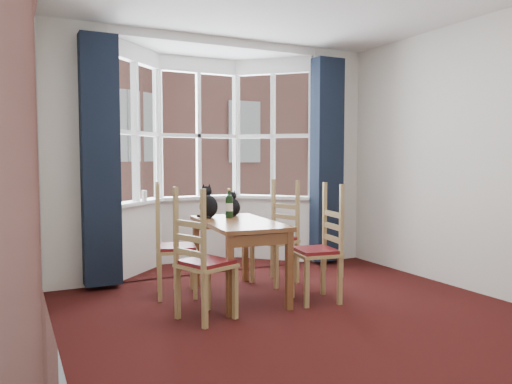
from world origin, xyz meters
TOP-DOWN VIEW (x-y plane):
  - floor at (0.00, 0.00)m, footprint 4.50×4.50m
  - wall_left at (-2.00, 0.00)m, footprint 0.00×4.50m
  - wall_right at (2.00, 0.00)m, footprint 0.00×4.50m
  - wall_back_pier_left at (-1.65, 2.25)m, footprint 0.70×0.12m
  - wall_back_pier_right at (1.65, 2.25)m, footprint 0.70×0.12m
  - bay_window at (0.00, 2.75)m, footprint 2.76×0.94m
  - curtain_left at (-1.42, 2.07)m, footprint 0.38×0.22m
  - curtain_right at (1.42, 2.07)m, footprint 0.38×0.22m
  - dining_table at (-0.26, 1.15)m, footprint 0.77×1.30m
  - chair_left_near at (-0.88, 0.62)m, footprint 0.52×0.53m
  - chair_left_far at (-0.89, 1.49)m, footprint 0.49×0.50m
  - chair_right_near at (0.44, 0.67)m, footprint 0.46×0.47m
  - chair_right_far at (0.41, 1.50)m, footprint 0.52×0.53m
  - cat_left at (-0.41, 1.58)m, footprint 0.21×0.28m
  - cat_right at (-0.12, 1.60)m, footprint 0.19×0.23m
  - wine_bottle at (-0.24, 1.42)m, footprint 0.08×0.08m
  - candle_tall at (-0.84, 2.60)m, footprint 0.06×0.06m
  - street at (0.00, 32.25)m, footprint 80.00×80.00m
  - tenement_building at (0.00, 14.01)m, footprint 18.40×7.80m

SIDE VIEW (x-z plane):
  - street at x=0.00m, z-range -6.00..-6.00m
  - floor at x=0.00m, z-range 0.00..0.00m
  - chair_left_near at x=-0.88m, z-range 0.01..0.93m
  - chair_left_far at x=-0.89m, z-range 0.01..0.93m
  - chair_right_near at x=0.44m, z-range 0.01..0.93m
  - chair_right_far at x=0.41m, z-range 0.01..0.93m
  - dining_table at x=-0.26m, z-range 0.27..1.03m
  - cat_right at x=-0.12m, z-range 0.73..1.00m
  - wine_bottle at x=-0.24m, z-range 0.74..1.04m
  - cat_left at x=-0.41m, z-range 0.72..1.07m
  - candle_tall at x=-0.84m, z-range 0.87..0.99m
  - curtain_left at x=-1.42m, z-range 0.05..2.65m
  - curtain_right at x=1.42m, z-range 0.05..2.65m
  - wall_left at x=-2.00m, z-range -0.85..3.65m
  - wall_right at x=2.00m, z-range -0.85..3.65m
  - wall_back_pier_left at x=-1.65m, z-range 0.00..2.80m
  - wall_back_pier_right at x=1.65m, z-range 0.00..2.80m
  - bay_window at x=0.00m, z-range 0.00..2.80m
  - tenement_building at x=0.00m, z-range -6.00..9.20m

